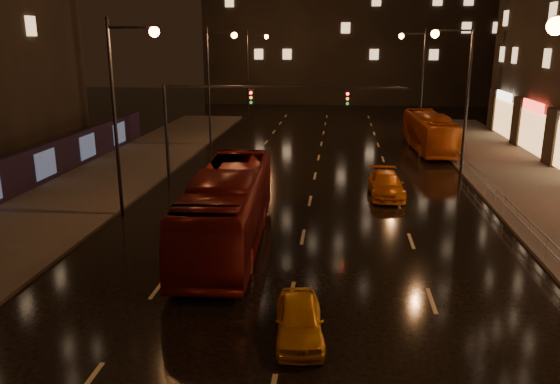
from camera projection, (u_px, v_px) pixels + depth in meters
The scene contains 8 objects.
ground at pixel (313, 183), 35.21m from camera, with size 140.00×140.00×0.00m, color black.
sidewalk_left at pixel (78, 197), 31.82m from camera, with size 7.00×70.00×0.15m, color #38332D.
traffic_signal at pixel (235, 109), 34.47m from camera, with size 15.31×0.32×6.20m.
railing_right at pixel (486, 182), 31.98m from camera, with size 0.05×56.00×1.00m.
bus_red at pixel (228, 208), 24.33m from camera, with size 2.88×12.31×3.43m, color #61110D.
bus_curb at pixel (429, 132), 45.30m from camera, with size 2.57×10.98×3.06m, color #AD4811.
taxi_near at pixel (299, 320), 16.80m from camera, with size 1.44×3.59×1.22m, color orange.
taxi_far at pixel (386, 185), 32.22m from camera, with size 1.92×4.72×1.37m, color orange.
Camera 1 is at (1.56, -14.10, 8.93)m, focal length 35.00 mm.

